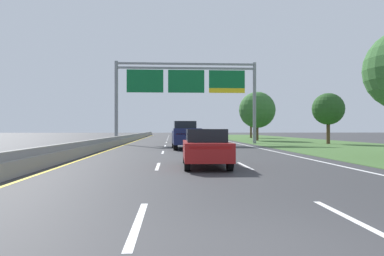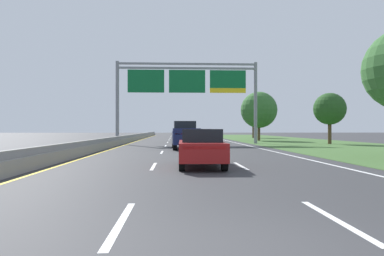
# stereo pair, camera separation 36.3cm
# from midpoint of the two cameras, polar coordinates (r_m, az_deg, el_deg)

# --- Properties ---
(ground_plane) EXTENTS (220.00, 220.00, 0.00)m
(ground_plane) POSITION_cam_midpoint_polar(r_m,az_deg,el_deg) (39.59, -1.74, -2.43)
(ground_plane) COLOR #333335
(lane_striping) EXTENTS (11.96, 106.00, 0.01)m
(lane_striping) POSITION_cam_midpoint_polar(r_m,az_deg,el_deg) (39.13, -1.72, -2.45)
(lane_striping) COLOR white
(lane_striping) RESTS_ON ground
(grass_verge_right) EXTENTS (14.00, 110.00, 0.02)m
(grass_verge_right) POSITION_cam_midpoint_polar(r_m,az_deg,el_deg) (42.34, 17.50, -2.26)
(grass_verge_right) COLOR #3D602D
(grass_verge_right) RESTS_ON ground
(median_barrier_concrete) EXTENTS (0.60, 110.00, 0.85)m
(median_barrier_concrete) POSITION_cam_midpoint_polar(r_m,az_deg,el_deg) (39.94, -11.25, -1.90)
(median_barrier_concrete) COLOR gray
(median_barrier_concrete) RESTS_ON ground
(overhead_sign_gantry) EXTENTS (15.06, 0.42, 8.71)m
(overhead_sign_gantry) POSITION_cam_midpoint_polar(r_m,az_deg,el_deg) (38.01, -1.21, 6.86)
(overhead_sign_gantry) COLOR gray
(overhead_sign_gantry) RESTS_ON ground
(pickup_truck_navy) EXTENTS (2.13, 5.45, 2.20)m
(pickup_truck_navy) POSITION_cam_midpoint_polar(r_m,az_deg,el_deg) (28.03, -1.43, -1.17)
(pickup_truck_navy) COLOR #161E47
(pickup_truck_navy) RESTS_ON ground
(car_red_centre_lane_sedan) EXTENTS (1.90, 4.43, 1.57)m
(car_red_centre_lane_sedan) POSITION_cam_midpoint_polar(r_m,az_deg,el_deg) (14.83, 1.48, -3.08)
(car_red_centre_lane_sedan) COLOR maroon
(car_red_centre_lane_sedan) RESTS_ON ground
(car_black_centre_lane_sedan) EXTENTS (1.83, 4.40, 1.57)m
(car_black_centre_lane_sedan) POSITION_cam_midpoint_polar(r_m,az_deg,el_deg) (41.96, -2.12, -1.18)
(car_black_centre_lane_sedan) COLOR black
(car_black_centre_lane_sedan) RESTS_ON ground
(car_white_right_lane_sedan) EXTENTS (1.83, 4.40, 1.57)m
(car_white_right_lane_sedan) POSITION_cam_midpoint_polar(r_m,az_deg,el_deg) (53.66, 1.64, -0.96)
(car_white_right_lane_sedan) COLOR silver
(car_white_right_lane_sedan) RESTS_ON ground
(roadside_tree_mid) EXTENTS (3.31, 3.31, 5.32)m
(roadside_tree_mid) POSITION_cam_midpoint_polar(r_m,az_deg,el_deg) (39.71, 20.71, 2.85)
(roadside_tree_mid) COLOR #4C3823
(roadside_tree_mid) RESTS_ON ground
(roadside_tree_far) EXTENTS (4.83, 4.83, 6.53)m
(roadside_tree_far) POSITION_cam_midpoint_polar(r_m,az_deg,el_deg) (48.26, 10.16, 2.86)
(roadside_tree_far) COLOR #4C3823
(roadside_tree_far) RESTS_ON ground
(roadside_tree_distant) EXTENTS (3.60, 3.60, 5.83)m
(roadside_tree_distant) POSITION_cam_midpoint_polar(r_m,az_deg,el_deg) (62.73, 9.25, 2.08)
(roadside_tree_distant) COLOR #4C3823
(roadside_tree_distant) RESTS_ON ground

